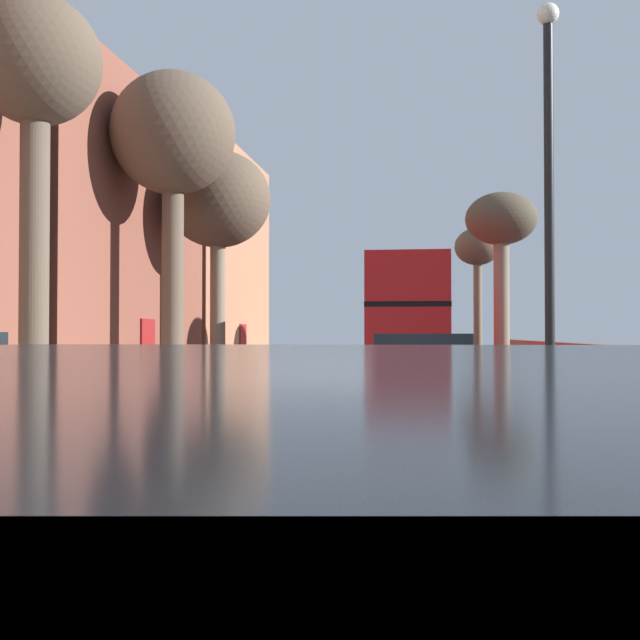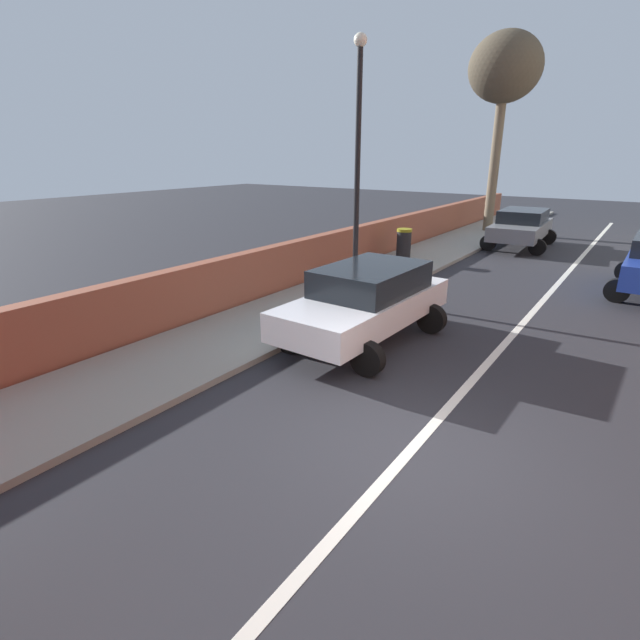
# 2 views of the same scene
# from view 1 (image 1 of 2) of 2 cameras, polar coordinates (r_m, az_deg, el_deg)

# --- Properties ---
(ground_plane) EXTENTS (84.00, 84.00, 0.00)m
(ground_plane) POSITION_cam_1_polar(r_m,az_deg,el_deg) (17.36, -0.13, -6.36)
(ground_plane) COLOR #28282D
(road_centre_line) EXTENTS (0.16, 54.00, 0.01)m
(road_centre_line) POSITION_cam_1_polar(r_m,az_deg,el_deg) (17.36, -0.13, -6.34)
(road_centre_line) COLOR silver
(road_centre_line) RESTS_ON ground
(sidewalk_left) EXTENTS (2.60, 60.00, 0.12)m
(sidewalk_left) POSITION_cam_1_polar(r_m,az_deg,el_deg) (18.75, -15.16, -5.75)
(sidewalk_left) COLOR gray
(sidewalk_left) RESTS_ON ground
(sidewalk_right) EXTENTS (2.60, 60.00, 0.12)m
(sidewalk_right) POSITION_cam_1_polar(r_m,az_deg,el_deg) (17.29, 16.22, -6.13)
(sidewalk_right) COLOR gray
(sidewalk_right) RESTS_ON ground
(boundary_wall_right) EXTENTS (0.36, 54.00, 1.36)m
(boundary_wall_right) POSITION_cam_1_polar(r_m,az_deg,el_deg) (17.51, 21.26, -4.00)
(boundary_wall_right) COLOR brown
(boundary_wall_right) RESTS_ON ground
(double_decker_bus) EXTENTS (3.75, 10.81, 4.06)m
(double_decker_bus) POSITION_cam_1_polar(r_m,az_deg,el_deg) (27.40, 6.75, 0.48)
(double_decker_bus) COLOR red
(double_decker_bus) RESTS_ON ground
(parked_car_red_right_0) EXTENTS (2.56, 4.42, 1.60)m
(parked_car_red_right_0) POSITION_cam_1_polar(r_m,az_deg,el_deg) (37.41, 8.53, -2.14)
(parked_car_red_right_0) COLOR #AD1919
(parked_car_red_right_0) RESTS_ON ground
(parked_car_white_right_1) EXTENTS (2.55, 4.45, 1.60)m
(parked_car_white_right_1) POSITION_cam_1_polar(r_m,az_deg,el_deg) (13.94, 8.04, -3.85)
(parked_car_white_right_1) COLOR silver
(parked_car_white_right_1) RESTS_ON ground
(street_tree_right_1) EXTENTS (2.67, 2.67, 6.82)m
(street_tree_right_1) POSITION_cam_1_polar(r_m,az_deg,el_deg) (29.45, 13.45, 6.71)
(street_tree_right_1) COLOR #7A6B56
(street_tree_right_1) RESTS_ON sidewalk_right
(street_tree_left_2) EXTENTS (3.56, 3.56, 9.02)m
(street_tree_left_2) POSITION_cam_1_polar(r_m,az_deg,el_deg) (22.77, -10.97, 13.08)
(street_tree_left_2) COLOR brown
(street_tree_left_2) RESTS_ON sidewalk_left
(street_tree_left_4) EXTENTS (2.55, 2.55, 8.11)m
(street_tree_left_4) POSITION_cam_1_polar(r_m,az_deg,el_deg) (16.54, -20.57, 16.48)
(street_tree_left_4) COLOR brown
(street_tree_left_4) RESTS_ON sidewalk_left
(street_tree_right_5) EXTENTS (2.08, 2.08, 6.37)m
(street_tree_right_5) POSITION_cam_1_polar(r_m,az_deg,el_deg) (35.59, 11.74, 4.99)
(street_tree_right_5) COLOR brown
(street_tree_right_5) RESTS_ON sidewalk_right
(street_tree_left_6) EXTENTS (3.56, 3.56, 7.67)m
(street_tree_left_6) POSITION_cam_1_polar(r_m,az_deg,el_deg) (26.07, -7.67, 8.74)
(street_tree_left_6) COLOR #7A6B56
(street_tree_left_6) RESTS_ON sidewalk_left
(lamppost_right) EXTENTS (0.32, 0.32, 6.31)m
(lamppost_right) POSITION_cam_1_polar(r_m,az_deg,el_deg) (11.70, 16.81, 9.89)
(lamppost_right) COLOR black
(lamppost_right) RESTS_ON sidewalk_right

